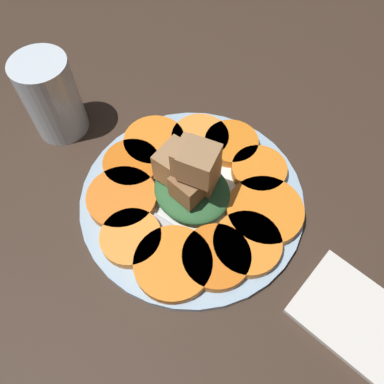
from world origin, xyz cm
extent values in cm
cube|color=#38281E|center=(0.00, 0.00, 1.00)|extent=(120.00, 120.00, 2.00)
cylinder|color=#99B7D1|center=(0.00, 0.00, 2.50)|extent=(29.55, 29.55, 1.00)
cylinder|color=white|center=(0.00, 0.00, 2.55)|extent=(23.64, 23.64, 1.00)
cylinder|color=orange|center=(8.01, -4.61, 3.79)|extent=(8.20, 8.20, 1.38)
cylinder|color=orange|center=(9.68, -0.83, 3.79)|extent=(8.35, 8.35, 1.38)
cylinder|color=orange|center=(8.61, 4.24, 3.79)|extent=(9.76, 9.76, 1.38)
cylinder|color=orange|center=(4.29, 8.79, 3.79)|extent=(7.46, 7.46, 1.38)
cylinder|color=orange|center=(-1.37, 9.87, 3.79)|extent=(7.59, 7.59, 1.38)
cylinder|color=orange|center=(-5.23, 7.57, 3.79)|extent=(8.16, 8.16, 1.38)
cylinder|color=orange|center=(-9.68, 2.78, 3.79)|extent=(8.65, 8.65, 1.38)
cylinder|color=orange|center=(-9.26, -2.06, 3.79)|extent=(7.72, 7.72, 1.38)
cylinder|color=orange|center=(-6.28, -6.58, 3.79)|extent=(9.09, 9.09, 1.38)
cylinder|color=orange|center=(-1.34, -9.64, 3.79)|extent=(7.52, 7.52, 1.38)
cylinder|color=orange|center=(4.74, -8.60, 3.79)|extent=(9.32, 9.32, 1.38)
ellipsoid|color=#2D6033|center=(0.00, 0.00, 4.37)|extent=(10.30, 9.27, 2.55)
cube|color=#9E754C|center=(-2.39, 0.08, 7.89)|extent=(4.85, 4.85, 4.48)
cube|color=#9E754C|center=(0.55, 1.19, 7.52)|extent=(4.71, 4.71, 3.74)
cube|color=brown|center=(0.53, -1.13, 7.47)|extent=(3.71, 3.71, 3.64)
cube|color=brown|center=(0.20, 0.15, 7.32)|extent=(4.13, 4.13, 3.33)
cube|color=#9E754C|center=(1.03, 0.15, 11.67)|extent=(5.07, 5.07, 4.02)
cube|color=#9E754C|center=(-0.04, -0.06, 11.32)|extent=(4.71, 4.71, 3.78)
cube|color=#B2B2B7|center=(2.42, -5.14, 3.30)|extent=(11.48, 2.65, 0.40)
cube|color=#B2B2B7|center=(-3.93, -6.02, 3.30)|extent=(1.69, 2.48, 0.40)
cube|color=#B2B2B7|center=(-6.71, -7.41, 3.30)|extent=(4.50, 0.92, 0.40)
cube|color=#B2B2B7|center=(-6.81, -6.75, 3.30)|extent=(4.50, 0.92, 0.40)
cube|color=#B2B2B7|center=(-6.90, -6.09, 3.30)|extent=(4.50, 0.92, 0.40)
cube|color=#B2B2B7|center=(-6.99, -5.43, 3.30)|extent=(4.50, 0.92, 0.40)
cylinder|color=silver|center=(-23.16, -3.34, 7.95)|extent=(7.60, 7.60, 11.90)
cube|color=silver|center=(25.63, 0.86, 2.40)|extent=(16.19, 9.71, 0.80)
camera|label=1|loc=(16.54, -18.44, 45.80)|focal=35.00mm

